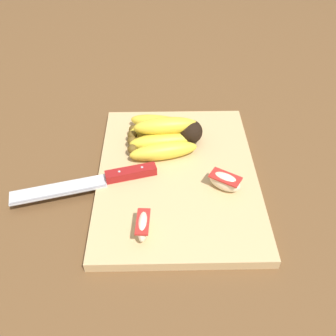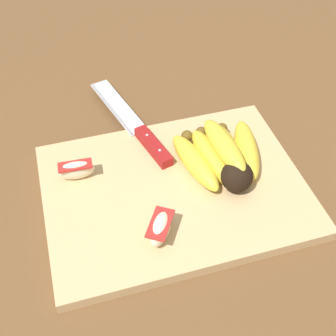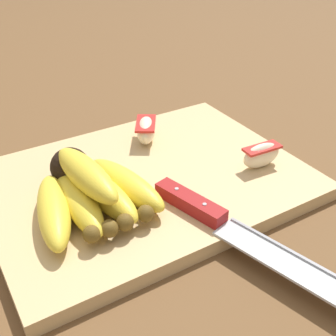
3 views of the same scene
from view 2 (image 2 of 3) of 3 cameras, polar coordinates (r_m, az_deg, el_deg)
ground_plane at (r=0.75m, az=0.67°, el=-2.98°), size 6.00×6.00×0.00m
cutting_board at (r=0.74m, az=1.03°, el=-2.81°), size 0.42×0.31×0.02m
banana_bunch at (r=0.75m, az=7.05°, el=1.57°), size 0.16×0.16×0.06m
chefs_knife at (r=0.82m, az=-3.59°, el=4.67°), size 0.10×0.28×0.02m
apple_wedge_near at (r=0.66m, az=-0.99°, el=-7.67°), size 0.06×0.07×0.04m
apple_wedge_middle at (r=0.74m, az=-11.69°, el=-0.25°), size 0.06×0.03×0.04m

